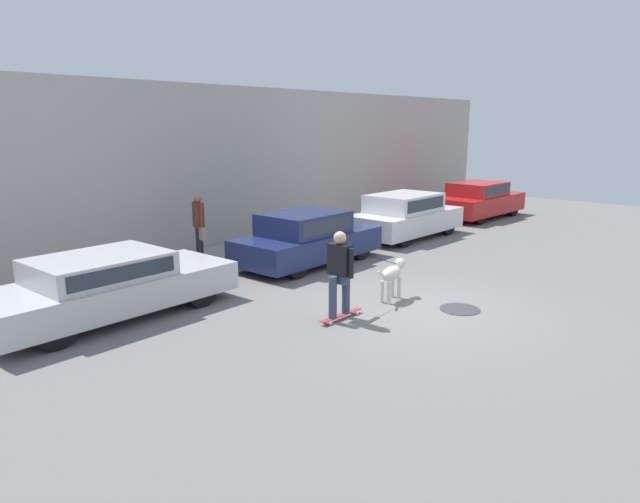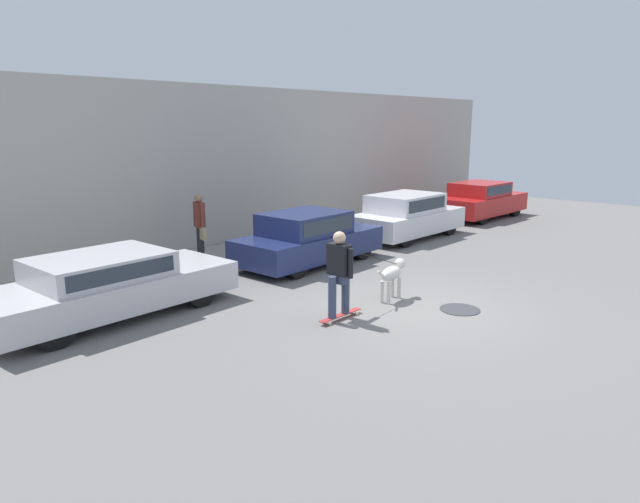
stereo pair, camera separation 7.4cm
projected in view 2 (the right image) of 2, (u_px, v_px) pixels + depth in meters
name	position (u px, v px, depth m)	size (l,w,h in m)	color
ground_plane	(412.00, 309.00, 10.85)	(36.00, 36.00, 0.00)	slate
back_wall	(180.00, 170.00, 15.08)	(32.00, 0.30, 4.48)	#ADA89E
sidewalk_curb	(213.00, 258.00, 14.76)	(30.00, 2.13, 0.10)	gray
parked_car_0	(108.00, 285.00, 10.32)	(4.57, 1.83, 1.18)	black
parked_car_1	(308.00, 239.00, 14.20)	(4.00, 1.76, 1.32)	black
parked_car_2	(407.00, 216.00, 17.46)	(4.01, 1.79, 1.36)	black
parked_car_3	(481.00, 201.00, 21.09)	(4.15, 1.87, 1.33)	black
dog	(392.00, 274.00, 11.31)	(1.10, 0.36, 0.79)	beige
skateboarder	(340.00, 270.00, 10.06)	(2.43, 0.61, 1.62)	beige
pedestrian_with_bag	(200.00, 224.00, 14.02)	(0.30, 0.61, 1.67)	#28282D
manhole_cover	(460.00, 309.00, 10.81)	(0.76, 0.76, 0.01)	#38383D
fire_hydrant	(429.00, 214.00, 20.05)	(0.18, 0.18, 0.65)	red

